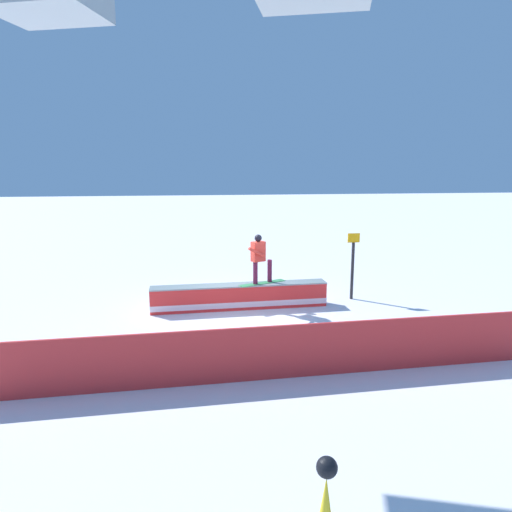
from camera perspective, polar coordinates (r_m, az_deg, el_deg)
ground_plane at (r=14.04m, az=-2.05°, el=-6.63°), size 120.00×120.00×0.00m
grind_box at (r=13.94m, az=-2.06°, el=-5.27°), size 5.44×0.69×0.77m
snowboarder at (r=13.68m, az=0.44°, el=-0.12°), size 1.54×0.86×1.54m
ski_lift at (r=8.28m, az=28.43°, el=26.31°), size 23.94×8.16×9.72m
safety_fence at (r=9.35m, az=1.36°, el=-12.22°), size 11.35×0.32×1.14m
trail_marker at (r=15.06m, az=12.16°, el=-1.04°), size 0.40×0.10×2.20m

